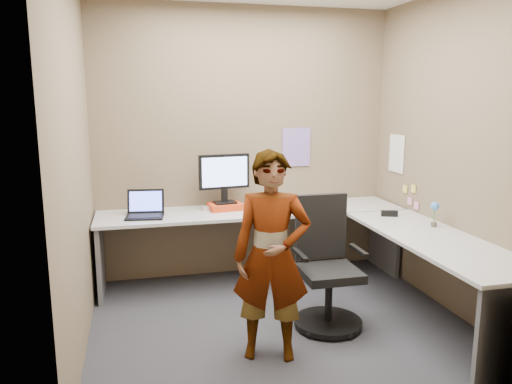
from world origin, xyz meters
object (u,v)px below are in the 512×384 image
object	(u,v)px
desk	(315,237)
office_chair	(326,274)
monitor	(224,174)
person	(272,256)

from	to	relation	value
desk	office_chair	bearing A→B (deg)	-99.38
desk	monitor	bearing A→B (deg)	135.40
desk	person	distance (m)	1.08
monitor	person	bearing A→B (deg)	-95.30
desk	monitor	distance (m)	1.09
desk	person	world-z (taller)	person
desk	office_chair	size ratio (longest dim) A/B	2.90
office_chair	monitor	bearing A→B (deg)	118.13
monitor	person	world-z (taller)	person
office_chair	desk	bearing A→B (deg)	81.10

